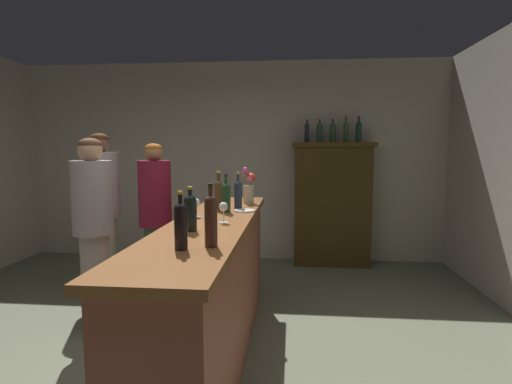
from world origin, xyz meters
The scene contains 22 objects.
floor centered at (0.00, 0.00, 0.00)m, with size 7.71×7.71×0.00m, color #696E56.
wall_back centered at (0.00, 3.03, 1.38)m, with size 6.01×0.12×2.77m, color #BFB7A1.
bar_counter centered at (0.29, 0.20, 0.53)m, with size 0.55×2.76×1.05m.
display_cabinet centered at (1.40, 2.74, 0.86)m, with size 1.08×0.38×1.65m.
wine_bottle_riesling centered at (0.40, 0.78, 1.19)m, with size 0.07×0.07×0.31m.
wine_bottle_pinot centered at (0.33, 0.56, 1.19)m, with size 0.07×0.07×0.31m.
wine_bottle_malbec centered at (0.44, -0.55, 1.20)m, with size 0.07×0.07×0.33m.
wine_bottle_chardonnay centered at (0.30, -0.63, 1.19)m, with size 0.07×0.07×0.30m.
wine_bottle_merlot centered at (0.25, 0.68, 1.20)m, with size 0.07×0.07×0.33m.
wine_bottle_syrah centered at (0.23, -0.17, 1.18)m, with size 0.08×0.08×0.28m.
wine_glass_front centered at (0.39, 0.12, 1.16)m, with size 0.07×0.07×0.14m.
wine_glass_mid centered at (0.14, 0.33, 1.15)m, with size 0.07×0.07×0.14m.
flower_arrangement centered at (0.45, 1.14, 1.22)m, with size 0.14×0.12×0.34m.
cheese_plate centered at (0.48, 0.63, 1.06)m, with size 0.17×0.17×0.01m, color white.
display_bottle_left centered at (1.05, 2.74, 1.80)m, with size 0.06×0.06×0.32m.
display_bottle_midleft centered at (1.22, 2.74, 1.79)m, with size 0.08×0.08×0.31m.
display_bottle_center centered at (1.39, 2.74, 1.79)m, with size 0.08×0.08×0.31m.
display_bottle_midright centered at (1.56, 2.74, 1.80)m, with size 0.07×0.07×0.34m.
display_bottle_right centered at (1.72, 2.74, 1.80)m, with size 0.08×0.08×0.35m.
patron_in_grey centered at (-0.80, 0.57, 0.92)m, with size 0.33×0.33×1.65m.
patron_tall centered at (-1.12, 1.35, 0.95)m, with size 0.37×0.37×1.73m.
patron_redhead centered at (-0.44, 1.08, 0.89)m, with size 0.31×0.31×1.62m.
Camera 1 is at (0.86, -2.52, 1.56)m, focal length 27.41 mm.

